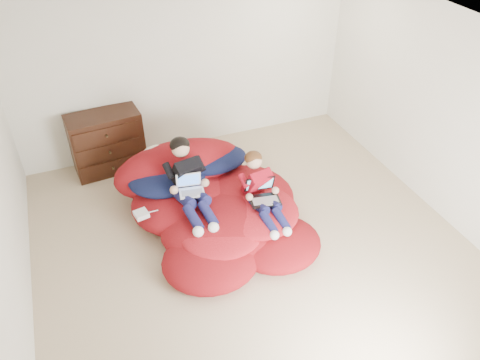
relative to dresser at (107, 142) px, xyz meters
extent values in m
cube|color=tan|center=(1.30, -2.24, -0.57)|extent=(5.10, 5.10, 0.25)
cube|color=silver|center=(1.30, 0.27, 0.80)|extent=(5.10, 0.02, 2.50)
cube|color=silver|center=(1.30, -4.75, 0.80)|extent=(5.10, 0.02, 2.50)
cube|color=silver|center=(3.81, -2.24, 0.80)|extent=(0.02, 5.10, 2.50)
cube|color=silver|center=(1.30, -2.24, 2.06)|extent=(5.10, 5.10, 0.02)
cube|color=#32190D|center=(0.00, 0.01, 0.00)|extent=(1.03, 0.58, 0.89)
cube|color=#32190D|center=(0.00, -0.25, -0.27)|extent=(0.89, 0.10, 0.21)
cylinder|color=#4C3F26|center=(0.00, -0.27, -0.27)|extent=(0.04, 0.06, 0.03)
cube|color=#32190D|center=(0.00, -0.25, 0.00)|extent=(0.89, 0.10, 0.21)
cylinder|color=#4C3F26|center=(0.00, -0.27, 0.00)|extent=(0.04, 0.06, 0.03)
cube|color=#32190D|center=(0.00, -0.25, 0.27)|extent=(0.89, 0.10, 0.21)
cylinder|color=#4C3F26|center=(0.00, -0.27, 0.27)|extent=(0.04, 0.06, 0.03)
ellipsoid|color=maroon|center=(0.75, -1.42, -0.23)|extent=(1.41, 1.26, 0.51)
ellipsoid|color=maroon|center=(1.45, -1.59, -0.25)|extent=(1.35, 1.31, 0.49)
ellipsoid|color=maroon|center=(1.10, -1.99, -0.27)|extent=(1.65, 1.32, 0.53)
ellipsoid|color=maroon|center=(0.73, -2.42, -0.31)|extent=(1.12, 1.03, 0.37)
ellipsoid|color=maroon|center=(1.54, -2.46, -0.32)|extent=(1.04, 0.95, 0.34)
ellipsoid|color=maroon|center=(0.81, -0.96, -0.05)|extent=(1.77, 0.78, 0.78)
ellipsoid|color=#11173D|center=(0.59, -1.18, 0.03)|extent=(1.01, 0.82, 0.26)
ellipsoid|color=#11173D|center=(1.24, -1.07, 0.07)|extent=(0.92, 0.64, 0.22)
ellipsoid|color=red|center=(1.44, -2.06, -0.11)|extent=(1.03, 1.03, 0.19)
ellipsoid|color=red|center=(0.94, -2.23, -0.15)|extent=(0.97, 0.88, 0.18)
ellipsoid|color=white|center=(0.54, -0.84, 0.17)|extent=(0.41, 0.26, 0.26)
cube|color=black|center=(0.75, -1.45, 0.23)|extent=(0.38, 0.43, 0.48)
sphere|color=tan|center=(0.75, -1.33, 0.52)|extent=(0.22, 0.22, 0.22)
ellipsoid|color=black|center=(0.75, -1.30, 0.56)|extent=(0.24, 0.23, 0.19)
cylinder|color=#161745|center=(0.66, -1.73, 0.06)|extent=(0.21, 0.38, 0.20)
cylinder|color=#161745|center=(0.66, -2.05, 0.03)|extent=(0.18, 0.36, 0.23)
sphere|color=white|center=(0.66, -2.22, -0.03)|extent=(0.13, 0.13, 0.13)
cylinder|color=#161745|center=(0.84, -1.73, 0.06)|extent=(0.21, 0.38, 0.20)
cylinder|color=#161745|center=(0.84, -2.05, 0.03)|extent=(0.18, 0.36, 0.23)
sphere|color=white|center=(0.84, -2.22, -0.03)|extent=(0.13, 0.13, 0.13)
cube|color=#B10F20|center=(1.54, -1.85, 0.15)|extent=(0.32, 0.37, 0.42)
sphere|color=tan|center=(1.54, -1.74, 0.40)|extent=(0.19, 0.19, 0.19)
ellipsoid|color=#4B2C14|center=(1.54, -1.72, 0.43)|extent=(0.22, 0.20, 0.16)
cylinder|color=#161745|center=(1.46, -2.10, 0.00)|extent=(0.17, 0.33, 0.17)
cylinder|color=#161745|center=(1.46, -2.38, -0.03)|extent=(0.15, 0.31, 0.20)
sphere|color=white|center=(1.46, -2.54, -0.08)|extent=(0.11, 0.11, 0.11)
cylinder|color=#161745|center=(1.62, -2.10, 0.00)|extent=(0.17, 0.33, 0.17)
cylinder|color=#161745|center=(1.62, -2.38, -0.03)|extent=(0.15, 0.31, 0.20)
sphere|color=white|center=(1.62, -2.54, -0.08)|extent=(0.11, 0.11, 0.11)
cube|color=silver|center=(0.75, -1.72, 0.13)|extent=(0.32, 0.25, 0.01)
cube|color=gray|center=(0.75, -1.73, 0.14)|extent=(0.26, 0.15, 0.00)
cube|color=silver|center=(0.75, -1.60, 0.24)|extent=(0.30, 0.09, 0.20)
cube|color=#3F72D6|center=(0.75, -1.61, 0.24)|extent=(0.26, 0.07, 0.17)
cube|color=black|center=(1.54, -2.09, 0.06)|extent=(0.39, 0.30, 0.01)
cube|color=gray|center=(1.54, -2.10, 0.07)|extent=(0.32, 0.18, 0.00)
cube|color=black|center=(1.54, -1.92, 0.19)|extent=(0.37, 0.15, 0.24)
cube|color=teal|center=(1.54, -1.93, 0.19)|extent=(0.32, 0.12, 0.19)
cube|color=silver|center=(0.13, -1.70, -0.03)|extent=(0.18, 0.18, 0.06)
camera|label=1|loc=(-0.32, -5.97, 3.57)|focal=35.00mm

